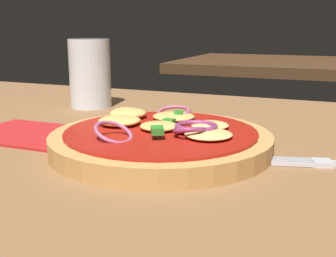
{
  "coord_description": "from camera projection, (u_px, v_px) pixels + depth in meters",
  "views": [
    {
      "loc": [
        0.23,
        -0.38,
        0.17
      ],
      "look_at": [
        0.05,
        0.05,
        0.06
      ],
      "focal_mm": 45.84,
      "sensor_mm": 36.0,
      "label": 1
    }
  ],
  "objects": [
    {
      "name": "background_table",
      "position": [
        290.0,
        65.0,
        1.66
      ],
      "size": [
        0.83,
        0.62,
        0.04
      ],
      "color": "#4C301C",
      "rests_on": "ground"
    },
    {
      "name": "dining_table",
      "position": [
        103.0,
        169.0,
        0.46
      ],
      "size": [
        1.18,
        0.85,
        0.04
      ],
      "color": "brown",
      "rests_on": "ground"
    },
    {
      "name": "pizza",
      "position": [
        161.0,
        138.0,
        0.47
      ],
      "size": [
        0.24,
        0.24,
        0.04
      ],
      "color": "tan",
      "rests_on": "dining_table"
    },
    {
      "name": "napkin",
      "position": [
        34.0,
        134.0,
        0.53
      ],
      "size": [
        0.16,
        0.11,
        0.0
      ],
      "color": "#B21E1E",
      "rests_on": "dining_table"
    },
    {
      "name": "beer_glass",
      "position": [
        90.0,
        75.0,
        0.71
      ],
      "size": [
        0.07,
        0.07,
        0.11
      ],
      "color": "silver",
      "rests_on": "dining_table"
    }
  ]
}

